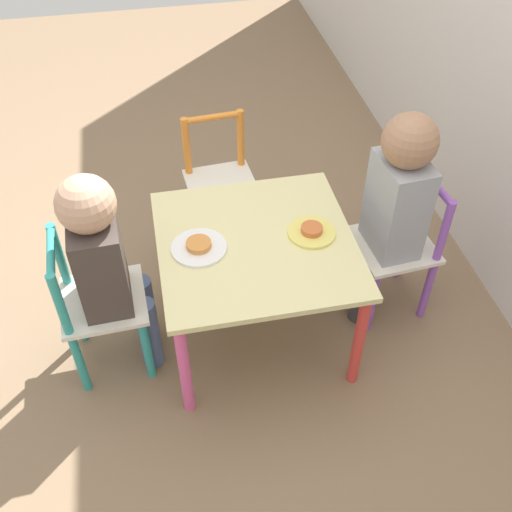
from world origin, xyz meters
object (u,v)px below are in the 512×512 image
(plate_front, at_px, (199,247))
(child_back, at_px, (393,202))
(plate_back, at_px, (312,232))
(chair_teal, at_px, (97,307))
(chair_purple, at_px, (398,248))
(chair_orange, at_px, (220,186))
(kids_table, at_px, (256,254))
(child_front, at_px, (106,260))

(plate_front, bearing_deg, child_back, 93.52)
(child_back, distance_m, plate_back, 0.28)
(chair_teal, xyz_separation_m, plate_back, (-0.02, 0.69, 0.17))
(chair_purple, height_order, chair_orange, same)
(kids_table, distance_m, child_front, 0.46)
(child_back, xyz_separation_m, plate_back, (0.04, -0.28, -0.04))
(kids_table, xyz_separation_m, plate_front, (-0.00, -0.18, 0.07))
(chair_orange, height_order, plate_back, chair_orange)
(chair_orange, bearing_deg, child_front, -132.11)
(chair_purple, bearing_deg, child_front, -91.04)
(kids_table, distance_m, chair_purple, 0.53)
(chair_purple, relative_size, chair_orange, 1.00)
(chair_teal, bearing_deg, child_front, -90.00)
(chair_orange, relative_size, child_front, 0.71)
(child_front, xyz_separation_m, plate_front, (-0.02, 0.28, -0.02))
(chair_purple, distance_m, chair_teal, 1.03)
(child_back, relative_size, plate_front, 4.61)
(child_back, bearing_deg, chair_teal, -91.18)
(chair_orange, relative_size, child_back, 0.67)
(chair_purple, xyz_separation_m, plate_back, (0.04, -0.34, 0.17))
(plate_back, bearing_deg, plate_front, -90.00)
(chair_teal, relative_size, plate_back, 3.51)
(chair_teal, height_order, plate_front, chair_teal)
(kids_table, height_order, chair_orange, chair_orange)
(kids_table, height_order, chair_purple, chair_purple)
(plate_back, height_order, plate_front, same)
(kids_table, relative_size, plate_back, 4.03)
(plate_back, distance_m, plate_front, 0.36)
(chair_purple, xyz_separation_m, chair_orange, (-0.47, -0.55, 0.00))
(kids_table, bearing_deg, plate_front, -90.00)
(kids_table, height_order, plate_front, plate_front)
(kids_table, xyz_separation_m, chair_orange, (-0.51, -0.04, -0.11))
(child_back, bearing_deg, plate_back, -86.89)
(kids_table, distance_m, chair_teal, 0.53)
(plate_back, bearing_deg, chair_purple, 97.45)
(child_back, bearing_deg, child_front, -91.11)
(kids_table, bearing_deg, chair_orange, -175.75)
(chair_purple, bearing_deg, plate_front, -91.25)
(chair_teal, bearing_deg, plate_back, -90.68)
(chair_orange, distance_m, plate_front, 0.56)
(kids_table, relative_size, child_front, 0.81)
(chair_purple, height_order, plate_front, chair_purple)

